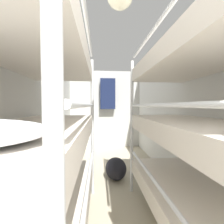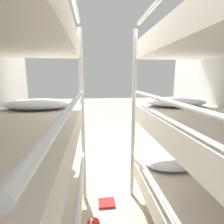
# 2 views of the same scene
# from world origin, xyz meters

# --- Properties ---
(wall_left) EXTENTS (0.06, 4.93, 2.32)m
(wall_left) POSITION_xyz_m (-1.08, 2.41, 1.16)
(wall_left) COLOR silver
(wall_left) RESTS_ON ground_plane
(wall_right) EXTENTS (0.06, 4.93, 2.32)m
(wall_right) POSITION_xyz_m (1.08, 2.41, 1.16)
(wall_right) COLOR silver
(wall_right) RESTS_ON ground_plane
(wall_back) EXTENTS (2.23, 0.06, 2.32)m
(wall_back) POSITION_xyz_m (0.00, 4.84, 1.16)
(wall_back) COLOR silver
(wall_back) RESTS_ON ground_plane
(bunk_stack_left_near) EXTENTS (0.79, 1.87, 1.95)m
(bunk_stack_left_near) POSITION_xyz_m (-0.66, 1.43, 1.06)
(bunk_stack_left_near) COLOR silver
(bunk_stack_left_near) RESTS_ON ground_plane
(bunk_stack_right_near) EXTENTS (0.79, 1.87, 1.95)m
(bunk_stack_right_near) POSITION_xyz_m (0.66, 1.43, 1.06)
(bunk_stack_right_near) COLOR silver
(bunk_stack_right_near) RESTS_ON ground_plane
(duffel_bag) EXTENTS (0.36, 0.47, 0.36)m
(duffel_bag) POSITION_xyz_m (0.10, 2.79, 0.18)
(duffel_bag) COLOR black
(duffel_bag) RESTS_ON ground_plane
(hanging_coat) EXTENTS (0.44, 0.12, 0.90)m
(hanging_coat) POSITION_xyz_m (0.07, 4.69, 1.62)
(hanging_coat) COLOR #192347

